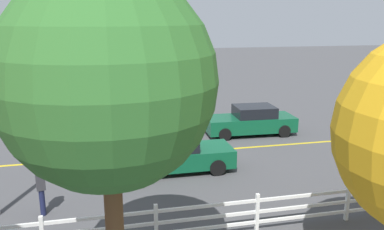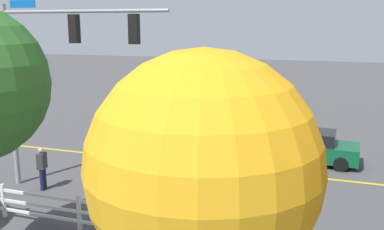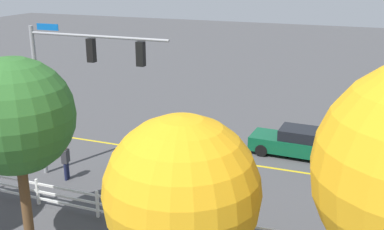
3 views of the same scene
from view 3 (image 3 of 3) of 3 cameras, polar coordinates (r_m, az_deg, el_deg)
ground_plane at (r=24.52m, az=0.25°, el=-5.07°), size 120.00×120.00×0.00m
lane_center_stripe at (r=23.50m, az=9.45°, el=-6.36°), size 28.00×0.16×0.01m
signal_assembly at (r=21.01m, az=-14.32°, el=4.81°), size 6.71×0.38×7.15m
car_0 at (r=22.46m, az=-1.78°, el=-5.34°), size 4.79×1.83×1.44m
car_1 at (r=24.99m, az=12.60°, el=-3.30°), size 4.67×2.04×1.50m
pedestrian at (r=22.41m, az=-15.18°, el=-5.43°), size 0.34×0.44×1.69m
white_rail_fence at (r=17.31m, az=1.04°, el=-13.25°), size 26.10×0.10×1.15m
tree_0 at (r=12.52m, az=-1.23°, el=-9.48°), size 4.24×4.24×5.93m
tree_1 at (r=16.15m, az=-20.79°, el=-0.18°), size 3.89×3.89×6.83m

